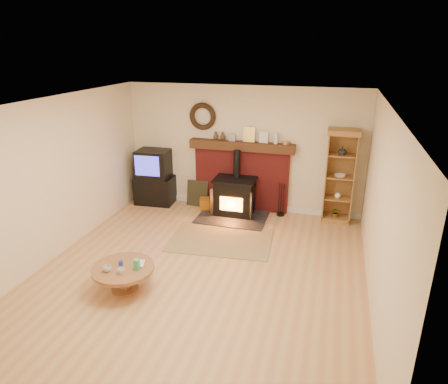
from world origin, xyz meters
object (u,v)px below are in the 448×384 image
(wood_stove, at_px, (234,197))
(tv_unit, at_px, (155,178))
(curio_cabinet, at_px, (340,176))
(coffee_table, at_px, (123,271))

(wood_stove, xyz_separation_m, tv_unit, (-1.87, 0.19, 0.19))
(curio_cabinet, distance_m, coffee_table, 4.48)
(tv_unit, xyz_separation_m, curio_cabinet, (3.92, 0.09, 0.36))
(tv_unit, relative_size, coffee_table, 1.36)
(wood_stove, xyz_separation_m, curio_cabinet, (2.04, 0.28, 0.55))
(wood_stove, bearing_deg, coffee_table, -105.51)
(tv_unit, height_order, curio_cabinet, curio_cabinet)
(tv_unit, bearing_deg, curio_cabinet, 1.25)
(curio_cabinet, bearing_deg, tv_unit, -178.75)
(coffee_table, bearing_deg, tv_unit, 107.30)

